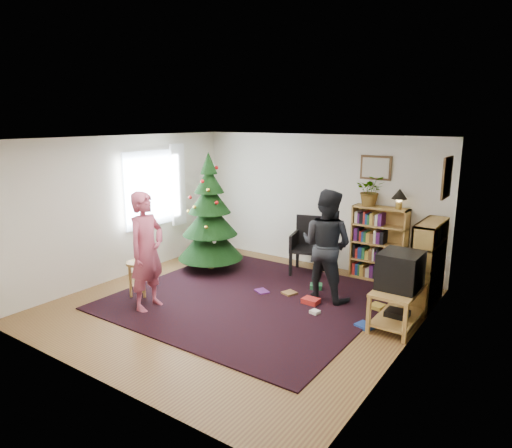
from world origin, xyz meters
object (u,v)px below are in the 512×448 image
Objects in this scene: tv_stand at (398,303)px; person_by_chair at (326,245)px; crt_tv at (400,270)px; christmas_tree at (210,222)px; bookshelf_back at (379,243)px; picture_back at (376,168)px; table_lamp at (400,195)px; picture_right at (447,178)px; potted_plant at (371,191)px; person_standing at (147,251)px; armchair at (311,243)px; stool at (138,270)px; bookshelf_right at (428,263)px.

person_by_chair is at bearing 165.60° from tv_stand.
crt_tv is 0.33× the size of person_by_chair.
bookshelf_back is (2.77, 1.27, -0.25)m from christmas_tree.
crt_tv is at bearing -59.23° from picture_back.
picture_back is 1.60× the size of table_lamp.
picture_right is 0.62× the size of tv_stand.
potted_plant is (-0.20, 0.00, 0.90)m from bookshelf_back.
potted_plant reaches higher than person_by_chair.
tv_stand is at bearing -56.74° from potted_plant.
person_by_chair reaches higher than crt_tv.
picture_right is 4.48m from person_standing.
crt_tv is 2.43m from armchair.
stool is at bearing -92.01° from christmas_tree.
potted_plant is at bearing 48.48° from stool.
bookshelf_right reaches higher than crt_tv.
bookshelf_back is at bearing 1.29° from armchair.
bookshelf_back is 2.29× the size of crt_tv.
crt_tv is at bearing -48.31° from armchair.
crt_tv is 3.58m from person_standing.
person_standing reaches higher than bookshelf_back.
person_by_chair is at bearing 115.85° from bookshelf_right.
crt_tv is (-0.00, 0.00, 0.47)m from tv_stand.
potted_plant is at bearing -94.71° from person_by_chair.
stool is at bearing 61.23° from person_standing.
bookshelf_back reaches higher than stool.
person_by_chair is (1.99, 1.83, -0.01)m from person_standing.
christmas_tree is 3.67m from crt_tv.
person_by_chair is 5.07× the size of table_lamp.
person_by_chair is (-1.25, 0.32, 0.54)m from tv_stand.
christmas_tree is 3.87× the size of crt_tv.
bookshelf_right is 2.22× the size of stool.
picture_right is at bearing -27.32° from bookshelf_back.
crt_tv is 1.90m from table_lamp.
christmas_tree is at bearing 0.68° from person_by_chair.
armchair is (-2.29, 0.25, -1.39)m from picture_right.
picture_back is 0.57× the size of tv_stand.
stool is 4.11m from potted_plant.
table_lamp is at bearing 46.51° from bookshelf_right.
person_standing reaches higher than armchair.
tv_stand is 3.94m from stool.
person_by_chair is at bearing -1.68° from christmas_tree.
person_standing is (-2.18, -3.31, -1.07)m from picture_back.
stool is 0.67m from person_standing.
christmas_tree is at bearing -155.41° from bookshelf_back.
picture_back is at bearing 120.84° from tv_stand.
table_lamp is at bearing -44.97° from person_standing.
tv_stand is at bearing -6.12° from christmas_tree.
bookshelf_right is 1.54m from person_by_chair.
tv_stand is 0.55× the size of person_by_chair.
table_lamp is at bearing -2.03° from armchair.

